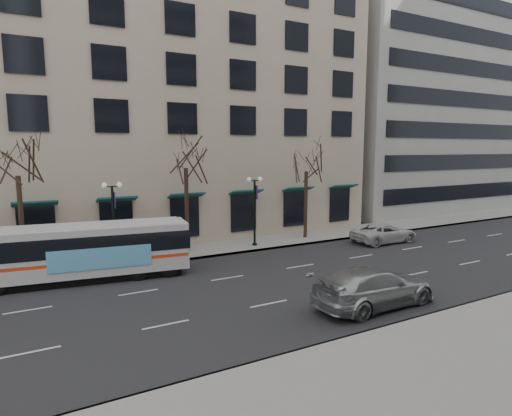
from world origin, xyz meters
TOP-DOWN VIEW (x-y plane):
  - ground at (0.00, 0.00)m, footprint 160.00×160.00m
  - sidewalk_far at (5.00, 9.00)m, footprint 80.00×4.00m
  - building_hotel at (-2.00, 21.00)m, footprint 40.00×20.00m
  - building_office at (32.00, 21.00)m, footprint 25.00×20.00m
  - tree_far_left at (-10.00, 8.80)m, footprint 3.60×3.60m
  - tree_far_mid at (0.00, 8.80)m, footprint 3.60×3.60m
  - tree_far_right at (10.00, 8.80)m, footprint 3.60×3.60m
  - lamp_post_left at (-4.99, 8.20)m, footprint 1.22×0.45m
  - lamp_post_right at (5.01, 8.20)m, footprint 1.22×0.45m
  - city_bus at (-7.12, 5.78)m, footprint 11.75×4.05m
  - silver_car at (4.15, -4.88)m, footprint 6.35×2.70m
  - white_pickup at (14.65, 4.80)m, footprint 5.43×2.61m

SIDE VIEW (x-z plane):
  - ground at x=0.00m, z-range 0.00..0.00m
  - sidewalk_far at x=5.00m, z-range 0.00..0.15m
  - white_pickup at x=14.65m, z-range 0.00..1.49m
  - silver_car at x=4.15m, z-range 0.00..1.83m
  - city_bus at x=-7.12m, z-range 0.14..3.27m
  - lamp_post_left at x=-4.99m, z-range 0.34..5.55m
  - lamp_post_right at x=5.01m, z-range 0.34..5.55m
  - tree_far_right at x=10.00m, z-range 2.39..10.45m
  - tree_far_left at x=-10.00m, z-range 2.53..10.87m
  - tree_far_mid at x=0.00m, z-range 2.63..11.18m
  - building_hotel at x=-2.00m, z-range 0.00..24.00m
  - building_office at x=32.00m, z-range 0.00..35.00m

